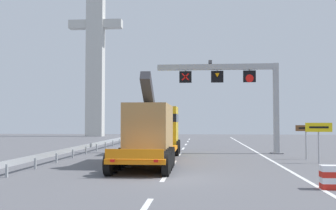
# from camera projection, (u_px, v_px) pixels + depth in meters

# --- Properties ---
(ground) EXTENTS (112.00, 112.00, 0.00)m
(ground) POSITION_uv_depth(u_px,v_px,m) (164.00, 178.00, 17.43)
(ground) COLOR #5B5B60
(lane_markings) EXTENTS (0.20, 45.24, 0.01)m
(lane_markings) POSITION_uv_depth(u_px,v_px,m) (182.00, 151.00, 32.68)
(lane_markings) COLOR silver
(lane_markings) RESTS_ON ground
(edge_line_right) EXTENTS (0.20, 63.00, 0.01)m
(edge_line_right) POSITION_uv_depth(u_px,v_px,m) (262.00, 155.00, 28.84)
(edge_line_right) COLOR silver
(edge_line_right) RESTS_ON ground
(overhead_lane_gantry) EXTENTS (9.87, 0.90, 7.44)m
(overhead_lane_gantry) POSITION_uv_depth(u_px,v_px,m) (236.00, 82.00, 30.75)
(overhead_lane_gantry) COLOR #9EA0A5
(overhead_lane_gantry) RESTS_ON ground
(heavy_haul_truck_orange) EXTENTS (3.11, 14.08, 5.30)m
(heavy_haul_truck_orange) POSITION_uv_depth(u_px,v_px,m) (154.00, 130.00, 25.41)
(heavy_haul_truck_orange) COLOR orange
(heavy_haul_truck_orange) RESTS_ON ground
(exit_sign_yellow) EXTENTS (1.59, 0.15, 2.46)m
(exit_sign_yellow) POSITION_uv_depth(u_px,v_px,m) (319.00, 132.00, 23.39)
(exit_sign_yellow) COLOR #9EA0A5
(exit_sign_yellow) RESTS_ON ground
(tourist_info_sign_brown) EXTENTS (1.38, 0.15, 2.29)m
(tourist_info_sign_brown) POSITION_uv_depth(u_px,v_px,m) (306.00, 134.00, 25.84)
(tourist_info_sign_brown) COLOR #9EA0A5
(tourist_info_sign_brown) RESTS_ON ground
(crash_barrier_striped) EXTENTS (1.01, 0.52, 0.90)m
(crash_barrier_striped) POSITION_uv_depth(u_px,v_px,m) (334.00, 177.00, 14.54)
(crash_barrier_striped) COLOR red
(crash_barrier_striped) RESTS_ON ground
(guardrail_left) EXTENTS (0.13, 33.37, 0.76)m
(guardrail_left) POSITION_uv_depth(u_px,v_px,m) (96.00, 145.00, 32.69)
(guardrail_left) COLOR #999EA3
(guardrail_left) RESTS_ON ground
(bridge_pylon_distant) EXTENTS (9.00, 2.00, 30.33)m
(bridge_pylon_distant) POSITION_uv_depth(u_px,v_px,m) (96.00, 44.00, 64.74)
(bridge_pylon_distant) COLOR #B7B7B2
(bridge_pylon_distant) RESTS_ON ground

